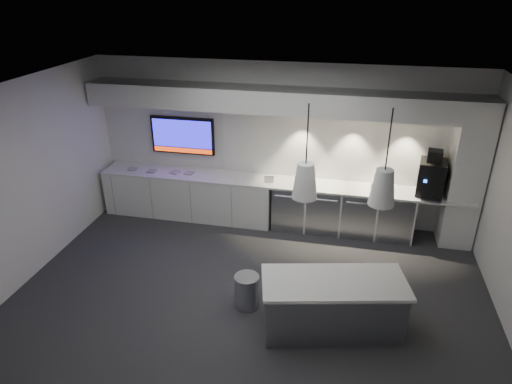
% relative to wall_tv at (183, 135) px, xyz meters
% --- Properties ---
extents(floor, '(7.00, 7.00, 0.00)m').
position_rel_wall_tv_xyz_m(floor, '(1.90, -2.45, -1.56)').
color(floor, '#2D2D30').
rests_on(floor, ground).
extents(ceiling, '(7.00, 7.00, 0.00)m').
position_rel_wall_tv_xyz_m(ceiling, '(1.90, -2.45, 1.44)').
color(ceiling, black).
rests_on(ceiling, wall_back).
extents(wall_back, '(7.00, 0.00, 7.00)m').
position_rel_wall_tv_xyz_m(wall_back, '(1.90, 0.05, -0.06)').
color(wall_back, silver).
rests_on(wall_back, floor).
extents(wall_front, '(7.00, 0.00, 7.00)m').
position_rel_wall_tv_xyz_m(wall_front, '(1.90, -4.95, -0.06)').
color(wall_front, silver).
rests_on(wall_front, floor).
extents(wall_left, '(0.00, 7.00, 7.00)m').
position_rel_wall_tv_xyz_m(wall_left, '(-1.60, -2.45, -0.06)').
color(wall_left, silver).
rests_on(wall_left, floor).
extents(back_counter, '(6.80, 0.65, 0.04)m').
position_rel_wall_tv_xyz_m(back_counter, '(1.90, -0.27, -0.68)').
color(back_counter, white).
rests_on(back_counter, left_base_cabinets).
extents(left_base_cabinets, '(3.30, 0.63, 0.86)m').
position_rel_wall_tv_xyz_m(left_base_cabinets, '(0.15, -0.27, -1.13)').
color(left_base_cabinets, white).
rests_on(left_base_cabinets, floor).
extents(fridge_unit_a, '(0.60, 0.61, 0.85)m').
position_rel_wall_tv_xyz_m(fridge_unit_a, '(2.15, -0.27, -1.13)').
color(fridge_unit_a, '#999BA1').
rests_on(fridge_unit_a, floor).
extents(fridge_unit_b, '(0.60, 0.61, 0.85)m').
position_rel_wall_tv_xyz_m(fridge_unit_b, '(2.78, -0.27, -1.13)').
color(fridge_unit_b, '#999BA1').
rests_on(fridge_unit_b, floor).
extents(fridge_unit_c, '(0.60, 0.61, 0.85)m').
position_rel_wall_tv_xyz_m(fridge_unit_c, '(3.41, -0.27, -1.13)').
color(fridge_unit_c, '#999BA1').
rests_on(fridge_unit_c, floor).
extents(fridge_unit_d, '(0.60, 0.61, 0.85)m').
position_rel_wall_tv_xyz_m(fridge_unit_d, '(4.04, -0.27, -1.13)').
color(fridge_unit_d, '#999BA1').
rests_on(fridge_unit_d, floor).
extents(backsplash, '(4.60, 0.03, 1.30)m').
position_rel_wall_tv_xyz_m(backsplash, '(3.10, 0.03, -0.01)').
color(backsplash, white).
rests_on(backsplash, wall_back).
extents(soffit, '(6.90, 0.60, 0.40)m').
position_rel_wall_tv_xyz_m(soffit, '(1.90, -0.25, 0.84)').
color(soffit, white).
rests_on(soffit, wall_back).
extents(column, '(0.55, 0.55, 2.60)m').
position_rel_wall_tv_xyz_m(column, '(5.10, -0.25, -0.26)').
color(column, white).
rests_on(column, floor).
extents(wall_tv, '(1.25, 0.07, 0.72)m').
position_rel_wall_tv_xyz_m(wall_tv, '(0.00, 0.00, 0.00)').
color(wall_tv, black).
rests_on(wall_tv, wall_back).
extents(island, '(1.99, 1.19, 0.79)m').
position_rel_wall_tv_xyz_m(island, '(3.11, -2.98, -1.16)').
color(island, '#999BA1').
rests_on(island, floor).
extents(bin, '(0.47, 0.47, 0.50)m').
position_rel_wall_tv_xyz_m(bin, '(1.89, -2.73, -1.31)').
color(bin, '#999BA1').
rests_on(bin, floor).
extents(coffee_machine, '(0.50, 0.66, 0.79)m').
position_rel_wall_tv_xyz_m(coffee_machine, '(4.56, -0.25, -0.33)').
color(coffee_machine, black).
rests_on(coffee_machine, back_counter).
extents(sign_black, '(0.14, 0.05, 0.18)m').
position_rel_wall_tv_xyz_m(sign_black, '(2.44, -0.29, -0.57)').
color(sign_black, black).
rests_on(sign_black, back_counter).
extents(sign_white, '(0.18, 0.03, 0.14)m').
position_rel_wall_tv_xyz_m(sign_white, '(1.77, -0.38, -0.59)').
color(sign_white, white).
rests_on(sign_white, back_counter).
extents(cup_cluster, '(0.36, 0.17, 0.14)m').
position_rel_wall_tv_xyz_m(cup_cluster, '(3.76, -0.29, -0.59)').
color(cup_cluster, white).
rests_on(cup_cluster, back_counter).
extents(tray_a, '(0.16, 0.16, 0.02)m').
position_rel_wall_tv_xyz_m(tray_a, '(-0.95, -0.32, -0.65)').
color(tray_a, '#979797').
rests_on(tray_a, back_counter).
extents(tray_b, '(0.16, 0.16, 0.02)m').
position_rel_wall_tv_xyz_m(tray_b, '(-0.55, -0.34, -0.65)').
color(tray_b, '#979797').
rests_on(tray_b, back_counter).
extents(tray_c, '(0.20, 0.20, 0.02)m').
position_rel_wall_tv_xyz_m(tray_c, '(-0.09, -0.30, -0.65)').
color(tray_c, '#979797').
rests_on(tray_c, back_counter).
extents(tray_d, '(0.18, 0.18, 0.02)m').
position_rel_wall_tv_xyz_m(tray_d, '(0.19, -0.28, -0.65)').
color(tray_d, '#979797').
rests_on(tray_d, back_counter).
extents(pendant_left, '(0.30, 0.30, 1.13)m').
position_rel_wall_tv_xyz_m(pendant_left, '(2.67, -2.98, 0.59)').
color(pendant_left, white).
rests_on(pendant_left, ceiling).
extents(pendant_right, '(0.30, 0.30, 1.13)m').
position_rel_wall_tv_xyz_m(pendant_right, '(3.55, -2.98, 0.59)').
color(pendant_right, white).
rests_on(pendant_right, ceiling).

